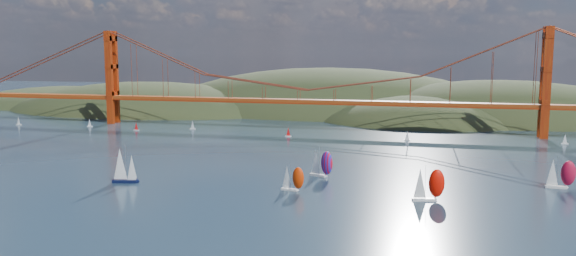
% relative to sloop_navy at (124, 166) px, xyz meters
% --- Properties ---
extents(ground, '(1200.00, 1200.00, 0.00)m').
position_rel_sloop_navy_xyz_m(ground, '(30.58, -40.85, -5.56)').
color(ground, black).
rests_on(ground, ground).
extents(headlands, '(725.00, 225.00, 96.00)m').
position_rel_sloop_navy_xyz_m(headlands, '(75.53, 237.43, -18.02)').
color(headlands, black).
rests_on(headlands, ground).
extents(bridge, '(552.00, 12.00, 55.00)m').
position_rel_sloop_navy_xyz_m(bridge, '(28.84, 139.15, 26.67)').
color(bridge, '#90360F').
rests_on(bridge, ground).
extents(sloop_navy, '(8.44, 5.34, 12.59)m').
position_rel_sloop_navy_xyz_m(sloop_navy, '(0.00, 0.00, 0.00)').
color(sloop_navy, black).
rests_on(sloop_navy, ground).
extents(racer_0, '(7.67, 4.12, 8.60)m').
position_rel_sloop_navy_xyz_m(racer_0, '(55.99, 3.06, -1.50)').
color(racer_0, white).
rests_on(racer_0, ground).
extents(racer_1, '(9.41, 5.25, 10.54)m').
position_rel_sloop_navy_xyz_m(racer_1, '(96.44, 1.24, -0.58)').
color(racer_1, white).
rests_on(racer_1, ground).
extents(racer_2, '(8.79, 3.60, 10.10)m').
position_rel_sloop_navy_xyz_m(racer_2, '(136.28, 27.09, -0.79)').
color(racer_2, silver).
rests_on(racer_2, ground).
extents(racer_rwb, '(9.15, 6.47, 10.26)m').
position_rel_sloop_navy_xyz_m(racer_rwb, '(60.66, 24.83, -0.71)').
color(racer_rwb, white).
rests_on(racer_rwb, ground).
extents(distant_boat_0, '(3.00, 2.00, 4.70)m').
position_rel_sloop_navy_xyz_m(distant_boat_0, '(-138.86, 117.09, -3.15)').
color(distant_boat_0, silver).
rests_on(distant_boat_0, ground).
extents(distant_boat_1, '(3.00, 2.00, 4.70)m').
position_rel_sloop_navy_xyz_m(distant_boat_1, '(-93.43, 120.29, -3.15)').
color(distant_boat_1, silver).
rests_on(distant_boat_1, ground).
extents(distant_boat_2, '(3.00, 2.00, 4.70)m').
position_rel_sloop_navy_xyz_m(distant_boat_2, '(-59.23, 112.46, -3.15)').
color(distant_boat_2, silver).
rests_on(distant_boat_2, ground).
extents(distant_boat_3, '(3.00, 2.00, 4.70)m').
position_rel_sloop_navy_xyz_m(distant_boat_3, '(-31.61, 125.04, -3.15)').
color(distant_boat_3, silver).
rests_on(distant_boat_3, ground).
extents(distant_boat_4, '(3.00, 2.00, 4.70)m').
position_rel_sloop_navy_xyz_m(distant_boat_4, '(157.06, 120.50, -3.15)').
color(distant_boat_4, silver).
rests_on(distant_boat_4, ground).
extents(distant_boat_8, '(3.00, 2.00, 4.70)m').
position_rel_sloop_navy_xyz_m(distant_boat_8, '(85.69, 112.93, -3.15)').
color(distant_boat_8, silver).
rests_on(distant_boat_8, ground).
extents(distant_boat_9, '(3.00, 2.00, 4.70)m').
position_rel_sloop_navy_xyz_m(distant_boat_9, '(26.81, 111.38, -3.15)').
color(distant_boat_9, silver).
rests_on(distant_boat_9, ground).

